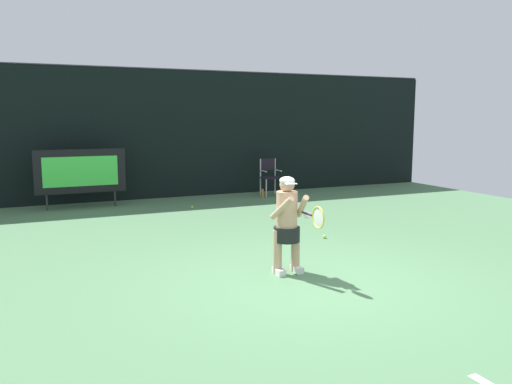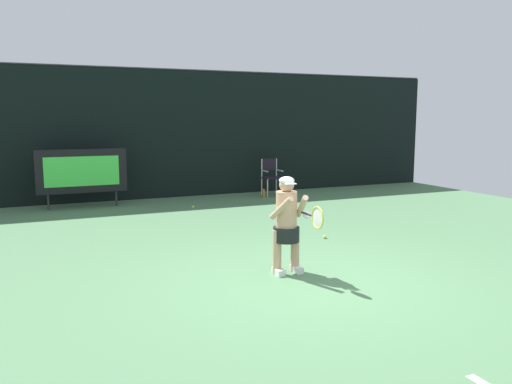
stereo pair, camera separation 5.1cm
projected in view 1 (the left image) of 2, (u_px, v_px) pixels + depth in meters
The scene contains 9 objects.
ground at pixel (319, 288), 7.03m from camera, with size 18.00×22.00×0.03m.
backdrop_screen at pixel (162, 134), 14.62m from camera, with size 18.00×0.12×3.66m.
scoreboard at pixel (80, 171), 13.00m from camera, with size 2.20×0.21×1.50m.
umpire_chair at pixel (270, 175), 15.20m from camera, with size 0.52×0.44×1.08m.
water_bottle at pixel (263, 193), 14.89m from camera, with size 0.07×0.07×0.27m.
tennis_player at pixel (287, 221), 7.57m from camera, with size 0.53×0.59×1.44m.
tennis_racket at pixel (317, 217), 7.01m from camera, with size 0.03×0.60×0.31m.
tennis_ball_loose at pixel (324, 237), 9.85m from camera, with size 0.07×0.07×0.07m.
tennis_ball_spare at pixel (192, 207), 13.09m from camera, with size 0.07×0.07×0.07m.
Camera 1 is at (-3.54, -6.02, 2.29)m, focal length 36.23 mm.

